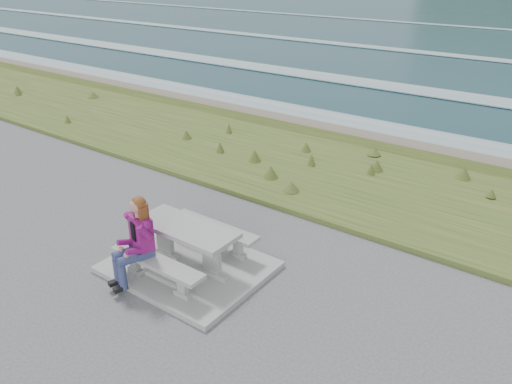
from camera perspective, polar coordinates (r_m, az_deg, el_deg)
concrete_slab at (r=8.78m, az=-7.69°, el=-8.46°), size 2.60×2.10×0.10m
picnic_table at (r=8.44m, az=-7.94°, el=-4.88°), size 1.80×0.75×0.75m
bench_landward at (r=8.16m, az=-11.24°, el=-8.25°), size 1.80×0.35×0.45m
bench_seaward at (r=9.00m, az=-4.79°, el=-4.38°), size 1.80×0.35×0.45m
grass_verge at (r=12.41m, az=8.25°, el=1.81°), size 160.00×4.50×0.22m
shore_drop at (r=14.88m, az=13.61°, el=5.37°), size 160.00×0.80×2.20m
ocean at (r=31.40m, az=26.15°, el=10.57°), size 1600.00×1600.00×0.09m
seated_woman at (r=8.23m, az=-13.79°, el=-6.66°), size 0.61×0.82×1.46m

